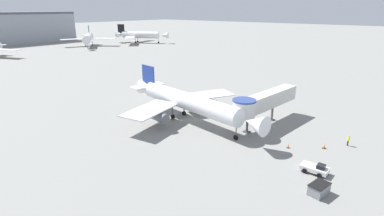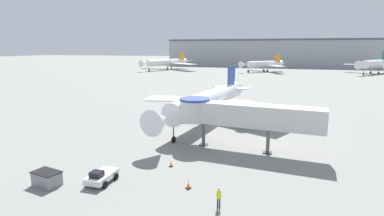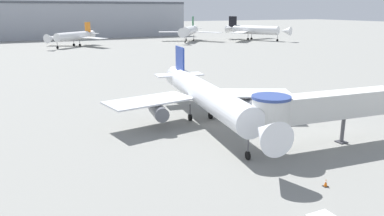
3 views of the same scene
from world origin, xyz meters
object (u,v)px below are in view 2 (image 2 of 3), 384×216
Objects in this scene: background_jet_gold_tail at (167,62)px; background_jet_green_tail at (374,64)px; background_jet_orange_tail at (263,64)px; main_airplane at (209,101)px; jet_bridge at (237,114)px; traffic_cone_near_nose at (171,164)px; service_container_gray at (47,178)px; traffic_cone_apron_front at (188,184)px; pushback_tug_white at (101,176)px; ground_crew_marshaller at (219,196)px.

background_jet_gold_tail is 110.33m from background_jet_green_tail.
background_jet_orange_tail is 0.62× the size of background_jet_gold_tail.
main_airplane is 1.83× the size of jet_bridge.
background_jet_orange_tail is 56.34m from background_jet_gold_tail.
service_container_gray is at bearing -141.42° from traffic_cone_near_nose.
background_jet_orange_tail reaches higher than jet_bridge.
background_jet_gold_tail is (-46.02, 146.11, 3.80)m from service_container_gray.
main_airplane reaches higher than service_container_gray.
jet_bridge is 22.72m from service_container_gray.
background_jet_orange_tail reaches higher than traffic_cone_apron_front.
traffic_cone_near_nose is at bearing -41.72° from background_jet_orange_tail.
background_jet_green_tail is at bearing 51.65° from background_jet_orange_tail.
pushback_tug_white is 5.12m from service_container_gray.
ground_crew_marshaller is 0.07× the size of background_jet_orange_tail.
background_jet_green_tail is at bearing 66.80° from service_container_gray.
traffic_cone_apron_front is (8.53, 1.37, -0.27)m from pushback_tug_white.
background_jet_gold_tail reaches higher than service_container_gray.
jet_bridge reaches higher than pushback_tug_white.
traffic_cone_near_nose is at bearing -79.34° from main_airplane.
ground_crew_marshaller is (16.71, 0.71, 0.33)m from service_container_gray.
pushback_tug_white is 7.73m from traffic_cone_near_nose.
background_jet_orange_tail is at bearing 55.60° from ground_crew_marshaller.
traffic_cone_apron_front is (-2.62, -12.42, -4.30)m from jet_bridge.
background_jet_orange_tail is 54.02m from background_jet_green_tail.
background_jet_gold_tail is 1.47× the size of background_jet_green_tail.
background_jet_green_tail reaches higher than traffic_cone_apron_front.
traffic_cone_apron_front is 5.65m from traffic_cone_near_nose.
main_airplane is 118.41m from background_jet_orange_tail.
pushback_tug_white reaches higher than traffic_cone_near_nose.
pushback_tug_white is 0.13× the size of background_jet_green_tail.
background_jet_gold_tail reaches higher than ground_crew_marshaller.
background_jet_gold_tail is at bearing 107.48° from service_container_gray.
main_airplane reaches higher than pushback_tug_white.
traffic_cone_near_nose is (0.88, -20.73, -3.58)m from main_airplane.
ground_crew_marshaller is 146.40m from background_jet_orange_tail.
ground_crew_marshaller is at bearing -45.67° from traffic_cone_near_nose.
background_jet_gold_tail is at bearing 109.46° from pushback_tug_white.
traffic_cone_apron_front is 1.15× the size of traffic_cone_near_nose.
background_jet_green_tail is (48.38, 134.14, 0.32)m from jet_bridge.
ground_crew_marshaller reaches higher than traffic_cone_near_nose.
background_jet_green_tail reaches higher than background_jet_gold_tail.
ground_crew_marshaller is (7.81, -27.82, -2.89)m from main_airplane.
background_jet_orange_tail is (-5.55, 131.17, -0.44)m from jet_bridge.
traffic_cone_near_nose is (-6.08, -7.96, -4.35)m from jet_bridge.
jet_bridge is at bearing 52.62° from traffic_cone_near_nose.
jet_bridge is (6.96, -12.77, 0.77)m from main_airplane.
service_container_gray is at bearing -99.09° from main_airplane.
jet_bridge is 0.75× the size of background_jet_orange_tail.
jet_bridge is 142.60m from background_jet_green_tail.
pushback_tug_white is at bearing -123.76° from jet_bridge.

